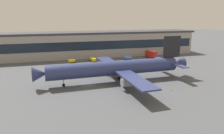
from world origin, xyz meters
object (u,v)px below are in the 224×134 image
(belt_loader, at_px, (93,59))
(traffic_cone_0, at_px, (171,90))
(traffic_cone_1, at_px, (154,84))
(baggage_tug, at_px, (72,61))
(airliner, at_px, (117,68))
(catering_truck, at_px, (151,54))
(follow_me_car, at_px, (128,58))

(belt_loader, bearing_deg, traffic_cone_0, -74.51)
(belt_loader, relative_size, traffic_cone_0, 10.34)
(belt_loader, xyz_separation_m, traffic_cone_1, (13.26, -49.54, -0.83))
(baggage_tug, bearing_deg, traffic_cone_1, -62.52)
(traffic_cone_0, distance_m, traffic_cone_1, 8.06)
(airliner, distance_m, traffic_cone_1, 15.23)
(catering_truck, bearing_deg, belt_loader, 179.69)
(airliner, bearing_deg, catering_truck, 49.37)
(follow_me_car, bearing_deg, catering_truck, 11.00)
(airliner, xyz_separation_m, traffic_cone_1, (11.82, -8.12, -5.11))
(belt_loader, height_order, catering_truck, catering_truck)
(belt_loader, distance_m, catering_truck, 36.81)
(airliner, relative_size, follow_me_car, 12.95)
(traffic_cone_0, bearing_deg, baggage_tug, 116.37)
(belt_loader, xyz_separation_m, follow_me_car, (20.62, -3.34, -0.06))
(belt_loader, relative_size, traffic_cone_1, 10.22)
(baggage_tug, bearing_deg, catering_truck, 0.87)
(traffic_cone_0, bearing_deg, airliner, 132.46)
(baggage_tug, bearing_deg, follow_me_car, -4.21)
(follow_me_car, bearing_deg, airliner, -116.74)
(traffic_cone_1, bearing_deg, baggage_tug, 117.48)
(catering_truck, bearing_deg, airliner, -130.63)
(traffic_cone_0, bearing_deg, traffic_cone_1, 108.76)
(belt_loader, xyz_separation_m, catering_truck, (36.79, -0.20, 1.14))
(follow_me_car, height_order, traffic_cone_0, follow_me_car)
(traffic_cone_0, height_order, traffic_cone_1, traffic_cone_1)
(catering_truck, xyz_separation_m, traffic_cone_1, (-23.54, -49.34, -1.97))
(follow_me_car, bearing_deg, baggage_tug, 175.79)
(belt_loader, relative_size, follow_me_car, 1.40)
(traffic_cone_0, bearing_deg, belt_loader, 105.49)
(belt_loader, xyz_separation_m, traffic_cone_0, (15.85, -57.16, -0.83))
(catering_truck, xyz_separation_m, baggage_tug, (-48.82, -0.74, -1.21))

